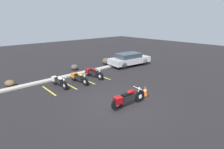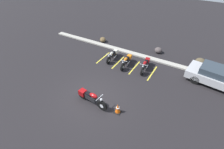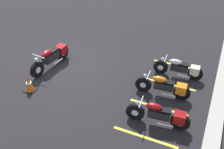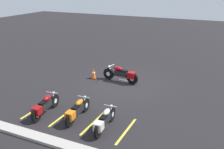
# 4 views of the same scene
# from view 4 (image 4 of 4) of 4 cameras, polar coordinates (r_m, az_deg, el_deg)

# --- Properties ---
(ground) EXTENTS (60.00, 60.00, 0.00)m
(ground) POSITION_cam_4_polar(r_m,az_deg,el_deg) (15.22, 2.35, -2.18)
(ground) COLOR black
(motorcycle_maroon_featured) EXTENTS (2.30, 0.68, 0.91)m
(motorcycle_maroon_featured) POSITION_cam_4_polar(r_m,az_deg,el_deg) (15.46, 2.18, 0.08)
(motorcycle_maroon_featured) COLOR black
(motorcycle_maroon_featured) RESTS_ON ground
(parked_bike_0) EXTENTS (0.56, 2.00, 0.79)m
(parked_bike_0) POSITION_cam_4_polar(r_m,az_deg,el_deg) (10.60, -1.69, -9.95)
(parked_bike_0) COLOR black
(parked_bike_0) RESTS_ON ground
(parked_bike_1) EXTENTS (0.58, 2.05, 0.81)m
(parked_bike_1) POSITION_cam_4_polar(r_m,az_deg,el_deg) (11.43, -7.66, -7.74)
(parked_bike_1) COLOR black
(parked_bike_1) RESTS_ON ground
(parked_bike_2) EXTENTS (0.61, 2.09, 0.82)m
(parked_bike_2) POSITION_cam_4_polar(r_m,az_deg,el_deg) (12.07, -14.48, -6.62)
(parked_bike_2) COLOR black
(parked_bike_2) RESTS_ON ground
(concrete_curb) EXTENTS (18.00, 0.50, 0.12)m
(concrete_curb) POSITION_cam_4_polar(r_m,az_deg,el_deg) (10.18, -12.44, -14.19)
(concrete_curb) COLOR #A8A399
(concrete_curb) RESTS_ON ground
(traffic_cone) EXTENTS (0.40, 0.40, 0.66)m
(traffic_cone) POSITION_cam_4_polar(r_m,az_deg,el_deg) (16.10, -4.04, 0.21)
(traffic_cone) COLOR black
(traffic_cone) RESTS_ON ground
(stall_line_0) EXTENTS (0.10, 2.10, 0.00)m
(stall_line_0) POSITION_cam_4_polar(r_m,az_deg,el_deg) (10.72, 3.12, -12.19)
(stall_line_0) COLOR gold
(stall_line_0) RESTS_ON ground
(stall_line_1) EXTENTS (0.10, 2.10, 0.00)m
(stall_line_1) POSITION_cam_4_polar(r_m,az_deg,el_deg) (11.28, -4.13, -10.46)
(stall_line_1) COLOR gold
(stall_line_1) RESTS_ON ground
(stall_line_2) EXTENTS (0.10, 2.10, 0.00)m
(stall_line_2) POSITION_cam_4_polar(r_m,az_deg,el_deg) (12.01, -10.53, -8.78)
(stall_line_2) COLOR gold
(stall_line_2) RESTS_ON ground
(stall_line_3) EXTENTS (0.10, 2.10, 0.00)m
(stall_line_3) POSITION_cam_4_polar(r_m,az_deg,el_deg) (12.87, -16.09, -7.22)
(stall_line_3) COLOR gold
(stall_line_3) RESTS_ON ground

